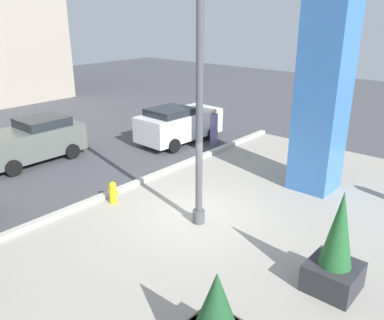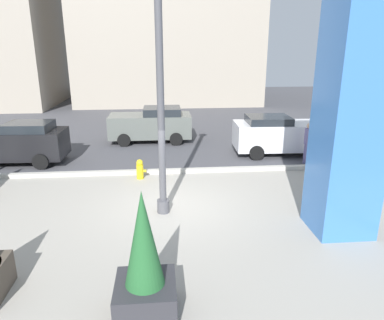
{
  "view_description": "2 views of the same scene",
  "coord_description": "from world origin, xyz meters",
  "px_view_note": "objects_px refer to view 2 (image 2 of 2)",
  "views": [
    {
      "loc": [
        -8.4,
        -7.09,
        5.9
      ],
      "look_at": [
        0.58,
        0.68,
        1.49
      ],
      "focal_mm": 37.61,
      "sensor_mm": 36.0,
      "label": 1
    },
    {
      "loc": [
        -0.32,
        -10.08,
        4.68
      ],
      "look_at": [
        0.61,
        0.23,
        1.42
      ],
      "focal_mm": 33.59,
      "sensor_mm": 36.0,
      "label": 2
    }
  ],
  "objects_px": {
    "car_intersection": "(152,124)",
    "car_far_lane": "(280,134)",
    "lamp_post": "(160,96)",
    "art_pillar_blue": "(351,112)",
    "pedestrian_on_sidewalk": "(308,141)",
    "potted_plant_mid_plaza": "(145,268)",
    "fire_hydrant": "(140,169)",
    "car_curb_west": "(18,143)"
  },
  "relations": [
    {
      "from": "car_intersection",
      "to": "car_far_lane",
      "type": "distance_m",
      "value": 6.49
    },
    {
      "from": "lamp_post",
      "to": "car_intersection",
      "type": "height_order",
      "value": "lamp_post"
    },
    {
      "from": "car_far_lane",
      "to": "lamp_post",
      "type": "bearing_deg",
      "value": -133.09
    },
    {
      "from": "car_far_lane",
      "to": "art_pillar_blue",
      "type": "bearing_deg",
      "value": -95.92
    },
    {
      "from": "lamp_post",
      "to": "art_pillar_blue",
      "type": "bearing_deg",
      "value": -17.24
    },
    {
      "from": "pedestrian_on_sidewalk",
      "to": "art_pillar_blue",
      "type": "bearing_deg",
      "value": -104.36
    },
    {
      "from": "potted_plant_mid_plaza",
      "to": "car_far_lane",
      "type": "xyz_separation_m",
      "value": [
        5.74,
        9.95,
        -0.06
      ]
    },
    {
      "from": "car_intersection",
      "to": "potted_plant_mid_plaza",
      "type": "bearing_deg",
      "value": -89.5
    },
    {
      "from": "potted_plant_mid_plaza",
      "to": "fire_hydrant",
      "type": "height_order",
      "value": "potted_plant_mid_plaza"
    },
    {
      "from": "car_intersection",
      "to": "pedestrian_on_sidewalk",
      "type": "xyz_separation_m",
      "value": [
        6.54,
        -4.4,
        0.07
      ]
    },
    {
      "from": "lamp_post",
      "to": "pedestrian_on_sidewalk",
      "type": "distance_m",
      "value": 7.76
    },
    {
      "from": "car_intersection",
      "to": "art_pillar_blue",
      "type": "bearing_deg",
      "value": -62.96
    },
    {
      "from": "lamp_post",
      "to": "pedestrian_on_sidewalk",
      "type": "xyz_separation_m",
      "value": [
        6.06,
        4.17,
        -2.46
      ]
    },
    {
      "from": "potted_plant_mid_plaza",
      "to": "pedestrian_on_sidewalk",
      "type": "xyz_separation_m",
      "value": [
        6.43,
        8.38,
        0.0
      ]
    },
    {
      "from": "art_pillar_blue",
      "to": "car_intersection",
      "type": "distance_m",
      "value": 11.46
    },
    {
      "from": "lamp_post",
      "to": "car_intersection",
      "type": "relative_size",
      "value": 1.69
    },
    {
      "from": "potted_plant_mid_plaza",
      "to": "fire_hydrant",
      "type": "xyz_separation_m",
      "value": [
        -0.45,
        7.16,
        -0.6
      ]
    },
    {
      "from": "potted_plant_mid_plaza",
      "to": "pedestrian_on_sidewalk",
      "type": "distance_m",
      "value": 10.56
    },
    {
      "from": "lamp_post",
      "to": "art_pillar_blue",
      "type": "height_order",
      "value": "lamp_post"
    },
    {
      "from": "car_far_lane",
      "to": "pedestrian_on_sidewalk",
      "type": "distance_m",
      "value": 1.72
    },
    {
      "from": "art_pillar_blue",
      "to": "car_curb_west",
      "type": "xyz_separation_m",
      "value": [
        -10.59,
        6.75,
        -2.29
      ]
    },
    {
      "from": "lamp_post",
      "to": "car_far_lane",
      "type": "distance_m",
      "value": 8.26
    },
    {
      "from": "art_pillar_blue",
      "to": "pedestrian_on_sidewalk",
      "type": "xyz_separation_m",
      "value": [
        1.43,
        5.6,
        -2.21
      ]
    },
    {
      "from": "fire_hydrant",
      "to": "car_far_lane",
      "type": "distance_m",
      "value": 6.81
    },
    {
      "from": "lamp_post",
      "to": "art_pillar_blue",
      "type": "relative_size",
      "value": 1.11
    },
    {
      "from": "car_intersection",
      "to": "pedestrian_on_sidewalk",
      "type": "distance_m",
      "value": 7.88
    },
    {
      "from": "potted_plant_mid_plaza",
      "to": "car_curb_west",
      "type": "bearing_deg",
      "value": 120.46
    },
    {
      "from": "fire_hydrant",
      "to": "car_intersection",
      "type": "bearing_deg",
      "value": 86.54
    },
    {
      "from": "fire_hydrant",
      "to": "car_far_lane",
      "type": "relative_size",
      "value": 0.18
    },
    {
      "from": "potted_plant_mid_plaza",
      "to": "car_intersection",
      "type": "distance_m",
      "value": 12.78
    },
    {
      "from": "lamp_post",
      "to": "car_far_lane",
      "type": "bearing_deg",
      "value": 46.91
    },
    {
      "from": "lamp_post",
      "to": "potted_plant_mid_plaza",
      "type": "relative_size",
      "value": 2.89
    },
    {
      "from": "car_curb_west",
      "to": "car_far_lane",
      "type": "distance_m",
      "value": 11.35
    },
    {
      "from": "art_pillar_blue",
      "to": "car_far_lane",
      "type": "distance_m",
      "value": 7.56
    },
    {
      "from": "potted_plant_mid_plaza",
      "to": "car_curb_west",
      "type": "xyz_separation_m",
      "value": [
        -5.6,
        9.53,
        -0.08
      ]
    },
    {
      "from": "lamp_post",
      "to": "art_pillar_blue",
      "type": "distance_m",
      "value": 4.85
    },
    {
      "from": "art_pillar_blue",
      "to": "car_curb_west",
      "type": "height_order",
      "value": "art_pillar_blue"
    },
    {
      "from": "car_intersection",
      "to": "fire_hydrant",
      "type": "bearing_deg",
      "value": -93.46
    },
    {
      "from": "car_intersection",
      "to": "pedestrian_on_sidewalk",
      "type": "bearing_deg",
      "value": -33.92
    },
    {
      "from": "lamp_post",
      "to": "potted_plant_mid_plaza",
      "type": "bearing_deg",
      "value": -94.98
    },
    {
      "from": "lamp_post",
      "to": "car_far_lane",
      "type": "height_order",
      "value": "lamp_post"
    },
    {
      "from": "lamp_post",
      "to": "fire_hydrant",
      "type": "distance_m",
      "value": 4.32
    }
  ]
}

